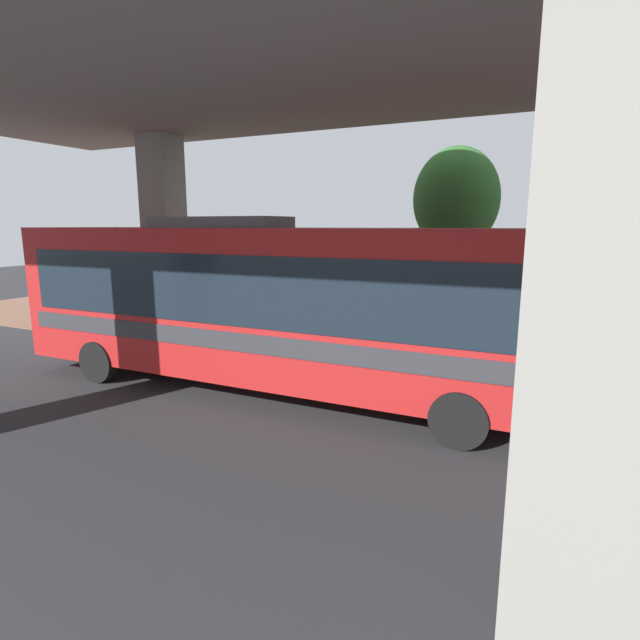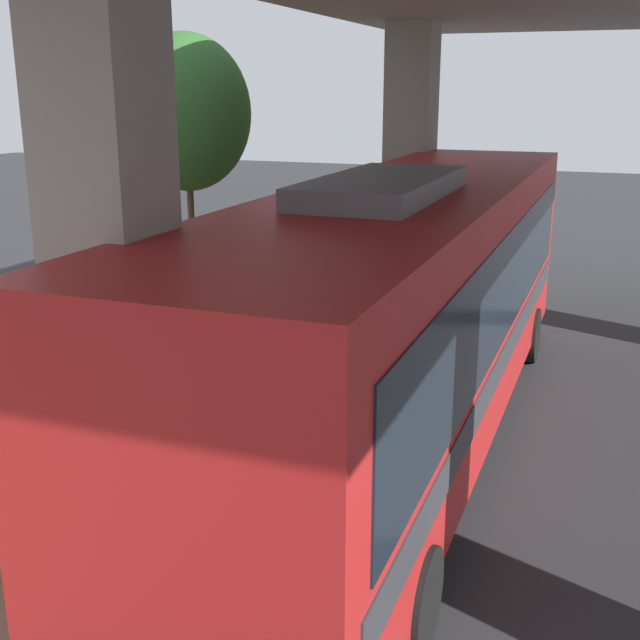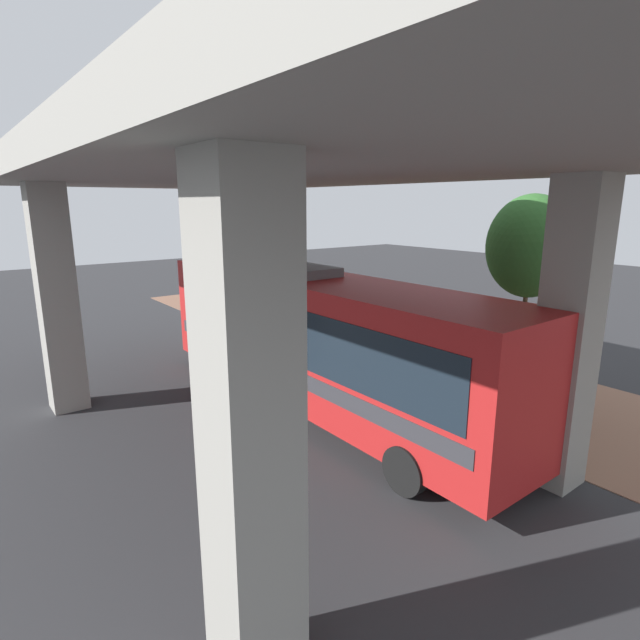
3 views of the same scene
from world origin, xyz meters
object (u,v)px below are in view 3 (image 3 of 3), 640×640
at_px(planter_extra, 340,328).
at_px(planter_middle, 336,337).
at_px(fire_hydrant, 316,331).
at_px(bus, 317,335).
at_px(planter_back, 454,366).
at_px(street_tree_near, 530,247).
at_px(planter_front, 411,348).

bearing_deg(planter_extra, planter_middle, 44.46).
xyz_separation_m(fire_hydrant, planter_middle, (0.81, 2.26, 0.35)).
bearing_deg(fire_hydrant, planter_extra, 104.38).
bearing_deg(planter_middle, bus, 43.91).
distance_m(fire_hydrant, planter_middle, 2.43).
relative_size(fire_hydrant, planter_back, 0.60).
distance_m(fire_hydrant, street_tree_near, 9.24).
relative_size(fire_hydrant, planter_front, 0.50).
bearing_deg(planter_front, street_tree_near, 111.35).
height_order(bus, planter_middle, bus).
relative_size(fire_hydrant, street_tree_near, 0.17).
bearing_deg(street_tree_near, planter_middle, -73.23).
bearing_deg(planter_back, planter_middle, -80.35).
bearing_deg(planter_front, fire_hydrant, -91.90).
relative_size(fire_hydrant, planter_middle, 0.58).
distance_m(planter_back, planter_extra, 5.70).
relative_size(bus, planter_back, 7.44).
height_order(fire_hydrant, planter_back, planter_back).
bearing_deg(planter_middle, planter_front, 101.94).
bearing_deg(planter_extra, fire_hydrant, -75.62).
relative_size(bus, planter_front, 6.21).
height_order(planter_front, planter_back, planter_front).
xyz_separation_m(planter_extra, street_tree_near, (-0.71, 7.15, 3.59)).
relative_size(bus, planter_extra, 7.99).
distance_m(planter_back, street_tree_near, 3.99).
xyz_separation_m(planter_front, planter_extra, (-0.48, -4.12, -0.24)).
distance_m(bus, planter_middle, 4.54).
height_order(planter_front, planter_middle, planter_front).
relative_size(bus, fire_hydrant, 12.43).
bearing_deg(street_tree_near, planter_front, -68.65).
bearing_deg(bus, street_tree_near, 148.71).
relative_size(bus, street_tree_near, 2.15).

